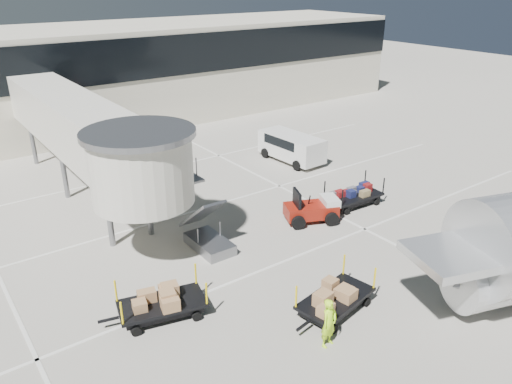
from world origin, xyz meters
The scene contains 10 objects.
ground centered at (0.00, 0.00, 0.00)m, with size 140.00×140.00×0.00m, color #B0AB9D.
lane_markings centered at (-0.67, 9.33, 0.01)m, with size 40.00×30.00×0.02m.
terminal centered at (-0.35, 29.94, 4.11)m, with size 64.00×12.11×15.20m.
jet_bridge centered at (-3.97, 12.26, 4.28)m, with size 5.70×20.40×6.03m.
baggage_tug centered at (4.47, 4.32, 0.66)m, with size 3.04×2.60×1.80m.
suitcase_cart centered at (7.57, 4.42, 0.56)m, with size 3.99×1.77×1.55m.
box_cart_near centered at (0.08, -1.93, 0.57)m, with size 4.01×2.14×1.54m.
box_cart_far centered at (-5.37, 1.62, 0.60)m, with size 4.04×2.32×1.55m.
ground_worker centered at (-1.55, -3.19, 0.93)m, with size 0.68×0.44×1.86m, color #BAFF1A.
minivan centered at (9.53, 12.27, 1.12)m, with size 2.39×5.03×1.87m.
Camera 1 is at (-11.76, -12.95, 11.89)m, focal length 35.00 mm.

